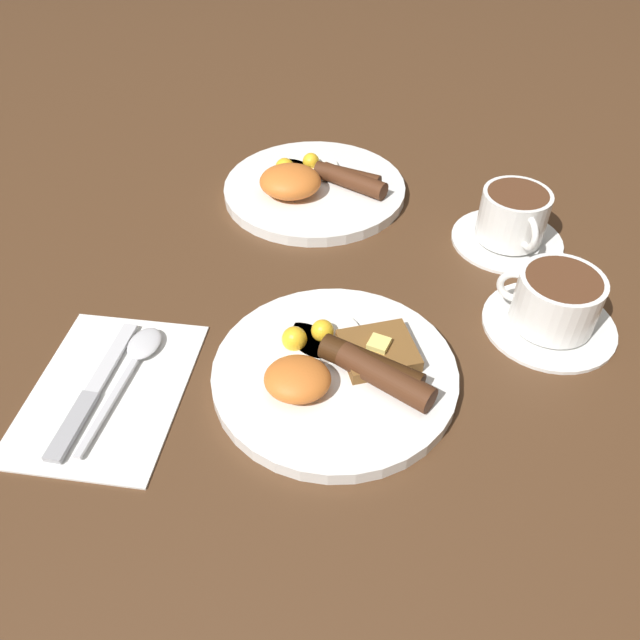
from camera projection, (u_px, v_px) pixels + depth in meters
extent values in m
plane|color=#4C301C|center=(335.00, 379.00, 0.63)|extent=(3.00, 3.00, 0.00)
cylinder|color=white|center=(335.00, 374.00, 0.63)|extent=(0.25, 0.25, 0.01)
cylinder|color=white|center=(297.00, 346.00, 0.64)|extent=(0.06, 0.06, 0.01)
sphere|color=yellow|center=(294.00, 339.00, 0.63)|extent=(0.03, 0.03, 0.03)
cylinder|color=white|center=(326.00, 336.00, 0.65)|extent=(0.07, 0.07, 0.01)
sphere|color=yellow|center=(323.00, 331.00, 0.64)|extent=(0.02, 0.02, 0.02)
ellipsoid|color=orange|center=(298.00, 379.00, 0.59)|extent=(0.06, 0.06, 0.03)
cylinder|color=#482614|center=(385.00, 377.00, 0.60)|extent=(0.10, 0.08, 0.03)
cylinder|color=#361D0B|center=(371.00, 365.00, 0.61)|extent=(0.11, 0.07, 0.03)
cube|color=brown|center=(378.00, 350.00, 0.63)|extent=(0.09, 0.08, 0.01)
cube|color=#F4E072|center=(379.00, 344.00, 0.62)|extent=(0.03, 0.03, 0.01)
cylinder|color=white|center=(315.00, 189.00, 0.88)|extent=(0.25, 0.25, 0.01)
cylinder|color=white|center=(287.00, 172.00, 0.89)|extent=(0.07, 0.07, 0.01)
sphere|color=yellow|center=(285.00, 168.00, 0.88)|extent=(0.03, 0.03, 0.03)
cylinder|color=white|center=(310.00, 167.00, 0.90)|extent=(0.08, 0.08, 0.01)
sphere|color=yellow|center=(311.00, 161.00, 0.90)|extent=(0.02, 0.02, 0.02)
ellipsoid|color=orange|center=(290.00, 181.00, 0.84)|extent=(0.08, 0.08, 0.04)
cylinder|color=#4A2715|center=(353.00, 181.00, 0.86)|extent=(0.10, 0.07, 0.02)
cylinder|color=#462514|center=(344.00, 177.00, 0.87)|extent=(0.10, 0.06, 0.02)
cylinder|color=white|center=(549.00, 323.00, 0.68)|extent=(0.14, 0.14, 0.01)
cylinder|color=white|center=(557.00, 300.00, 0.66)|extent=(0.09, 0.09, 0.06)
cylinder|color=#56331E|center=(564.00, 280.00, 0.64)|extent=(0.08, 0.08, 0.00)
torus|color=white|center=(515.00, 286.00, 0.67)|extent=(0.04, 0.02, 0.04)
cylinder|color=white|center=(507.00, 239.00, 0.80)|extent=(0.14, 0.14, 0.01)
cylinder|color=white|center=(513.00, 215.00, 0.77)|extent=(0.08, 0.08, 0.06)
cylinder|color=#56331E|center=(518.00, 195.00, 0.75)|extent=(0.07, 0.07, 0.00)
torus|color=white|center=(528.00, 233.00, 0.74)|extent=(0.02, 0.04, 0.04)
cube|color=white|center=(108.00, 390.00, 0.62)|extent=(0.16, 0.21, 0.01)
cube|color=silver|center=(112.00, 357.00, 0.64)|extent=(0.03, 0.10, 0.00)
cube|color=#9E9EA3|center=(72.00, 426.00, 0.58)|extent=(0.03, 0.08, 0.01)
ellipsoid|color=silver|center=(144.00, 343.00, 0.66)|extent=(0.04, 0.05, 0.01)
cube|color=silver|center=(108.00, 406.00, 0.60)|extent=(0.03, 0.12, 0.00)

